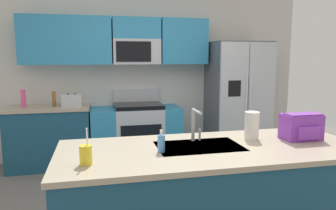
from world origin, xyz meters
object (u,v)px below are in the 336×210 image
refrigerator (237,100)px  pepper_mill (54,99)px  bottle_pink (23,98)px  soap_dispenser (161,143)px  sink_faucet (195,122)px  backpack (301,126)px  paper_towel_roll (252,125)px  drink_cup_yellow (86,155)px  range_oven (136,133)px  toaster (72,100)px

refrigerator → pepper_mill: refrigerator is taller
bottle_pink → soap_dispenser: size_ratio=1.48×
refrigerator → sink_faucet: size_ratio=6.56×
refrigerator → backpack: bearing=-102.0°
sink_faucet → paper_towel_roll: sink_faucet is taller
refrigerator → backpack: size_ratio=5.78×
drink_cup_yellow → backpack: bearing=8.4°
sink_faucet → soap_dispenser: sink_faucet is taller
refrigerator → drink_cup_yellow: 3.51m
drink_cup_yellow → range_oven: bearing=76.2°
drink_cup_yellow → backpack: size_ratio=0.78×
pepper_mill → drink_cup_yellow: size_ratio=0.89×
bottle_pink → soap_dispenser: 2.98m
backpack → refrigerator: bearing=78.0°
toaster → soap_dispenser: 2.63m
toaster → sink_faucet: bearing=-63.0°
soap_dispenser → pepper_mill: bearing=112.8°
refrigerator → sink_faucet: bearing=-122.5°
paper_towel_roll → backpack: size_ratio=0.75×
pepper_mill → soap_dispenser: bearing=-67.2°
refrigerator → pepper_mill: size_ratio=8.35×
backpack → paper_towel_roll: bearing=165.6°
refrigerator → paper_towel_roll: bearing=-112.1°
pepper_mill → bottle_pink: bearing=174.9°
bottle_pink → range_oven: bearing=-1.2°
range_oven → pepper_mill: bearing=-179.9°
bottle_pink → soap_dispenser: (1.49, -2.58, -0.06)m
bottle_pink → sink_faucet: size_ratio=0.89×
range_oven → sink_faucet: bearing=-84.7°
sink_faucet → soap_dispenser: size_ratio=1.66×
sink_faucet → drink_cup_yellow: size_ratio=1.13×
sink_faucet → drink_cup_yellow: (-0.88, -0.40, -0.10)m
pepper_mill → sink_faucet: (1.40, -2.31, 0.06)m
sink_faucet → drink_cup_yellow: 0.97m
range_oven → drink_cup_yellow: drink_cup_yellow is taller
toaster → drink_cup_yellow: (0.27, -2.66, -0.02)m
refrigerator → bottle_pink: (-3.25, 0.11, 0.10)m
paper_towel_roll → refrigerator: bearing=67.9°
drink_cup_yellow → soap_dispenser: 0.57m
bottle_pink → paper_towel_roll: bottle_pink is taller
bottle_pink → drink_cup_yellow: size_ratio=1.01×
paper_towel_roll → backpack: bearing=-14.4°
soap_dispenser → toaster: bearing=108.1°
toaster → pepper_mill: bearing=168.7°
range_oven → toaster: (-0.94, -0.05, 0.55)m
pepper_mill → backpack: 3.37m
toaster → bottle_pink: bottle_pink is taller
bottle_pink → toaster: bearing=-7.4°
refrigerator → backpack: refrigerator is taller
toaster → paper_towel_roll: size_ratio=1.17×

